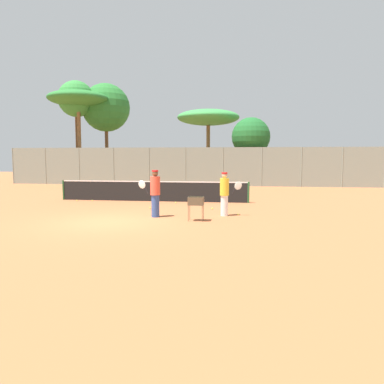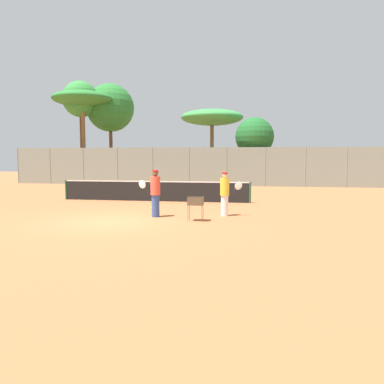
% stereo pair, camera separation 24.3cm
% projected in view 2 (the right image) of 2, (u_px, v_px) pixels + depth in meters
% --- Properties ---
extents(ground_plane, '(80.00, 80.00, 0.00)m').
position_uv_depth(ground_plane, '(109.00, 222.00, 13.56)').
color(ground_plane, '#B26038').
extents(tennis_net, '(10.10, 0.10, 1.07)m').
position_uv_depth(tennis_net, '(154.00, 191.00, 19.71)').
color(tennis_net, '#26592D').
rests_on(tennis_net, ground_plane).
extents(back_fence, '(30.37, 0.08, 3.08)m').
position_uv_depth(back_fence, '(189.00, 167.00, 30.19)').
color(back_fence, gray).
rests_on(back_fence, ground_plane).
extents(tree_0, '(3.33, 3.33, 9.34)m').
position_uv_depth(tree_0, '(81.00, 100.00, 34.89)').
color(tree_0, brown).
rests_on(tree_0, ground_plane).
extents(tree_1, '(3.17, 3.17, 5.57)m').
position_uv_depth(tree_1, '(255.00, 137.00, 30.80)').
color(tree_1, brown).
rests_on(tree_1, ground_plane).
extents(tree_2, '(5.55, 5.55, 6.51)m').
position_uv_depth(tree_2, '(212.00, 118.00, 33.35)').
color(tree_2, brown).
rests_on(tree_2, ground_plane).
extents(tree_3, '(5.45, 5.45, 8.28)m').
position_uv_depth(tree_3, '(83.00, 100.00, 34.13)').
color(tree_3, brown).
rests_on(tree_3, ground_plane).
extents(tree_4, '(4.62, 4.62, 9.37)m').
position_uv_depth(tree_4, '(110.00, 108.00, 36.36)').
color(tree_4, brown).
rests_on(tree_4, ground_plane).
extents(player_white_outfit, '(0.94, 0.38, 1.83)m').
position_uv_depth(player_white_outfit, '(155.00, 193.00, 14.53)').
color(player_white_outfit, '#334C8C').
rests_on(player_white_outfit, ground_plane).
extents(player_red_cap, '(0.92, 0.36, 1.73)m').
position_uv_depth(player_red_cap, '(225.00, 193.00, 14.79)').
color(player_red_cap, white).
rests_on(player_red_cap, ground_plane).
extents(ball_cart, '(0.56, 0.41, 0.89)m').
position_uv_depth(ball_cart, '(195.00, 203.00, 13.66)').
color(ball_cart, brown).
rests_on(ball_cart, ground_plane).
extents(tennis_ball_0, '(0.07, 0.07, 0.07)m').
position_uv_depth(tennis_ball_0, '(79.00, 200.00, 19.92)').
color(tennis_ball_0, '#D1E54C').
rests_on(tennis_ball_0, ground_plane).
extents(tennis_ball_1, '(0.07, 0.07, 0.07)m').
position_uv_depth(tennis_ball_1, '(94.00, 200.00, 19.88)').
color(tennis_ball_1, '#D1E54C').
rests_on(tennis_ball_1, ground_plane).
extents(tennis_ball_2, '(0.07, 0.07, 0.07)m').
position_uv_depth(tennis_ball_2, '(238.00, 215.00, 15.00)').
color(tennis_ball_2, '#D1E54C').
rests_on(tennis_ball_2, ground_plane).
extents(tennis_ball_3, '(0.07, 0.07, 0.07)m').
position_uv_depth(tennis_ball_3, '(213.00, 208.00, 16.74)').
color(tennis_ball_3, '#D1E54C').
rests_on(tennis_ball_3, ground_plane).
extents(tennis_ball_4, '(0.07, 0.07, 0.07)m').
position_uv_depth(tennis_ball_4, '(177.00, 203.00, 18.91)').
color(tennis_ball_4, '#D1E54C').
rests_on(tennis_ball_4, ground_plane).
extents(tennis_ball_5, '(0.07, 0.07, 0.07)m').
position_uv_depth(tennis_ball_5, '(151.00, 208.00, 17.03)').
color(tennis_ball_5, '#D1E54C').
rests_on(tennis_ball_5, ground_plane).
extents(tennis_ball_6, '(0.07, 0.07, 0.07)m').
position_uv_depth(tennis_ball_6, '(156.00, 210.00, 16.14)').
color(tennis_ball_6, '#D1E54C').
rests_on(tennis_ball_6, ground_plane).
extents(parked_car, '(4.20, 1.70, 1.60)m').
position_uv_depth(parked_car, '(271.00, 176.00, 33.18)').
color(parked_car, '#232328').
rests_on(parked_car, ground_plane).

